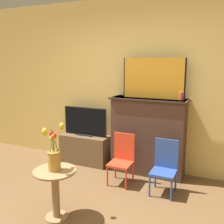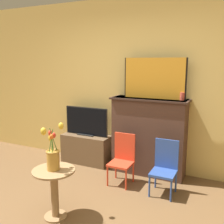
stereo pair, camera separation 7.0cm
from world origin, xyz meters
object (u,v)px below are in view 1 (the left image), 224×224
object	(u,v)px
tv_monitor	(85,122)
vase_tulips	(54,155)
chair_red	(122,157)
painting	(153,78)
chair_blue	(165,165)

from	to	relation	value
tv_monitor	vase_tulips	world-z (taller)	vase_tulips
chair_red	vase_tulips	world-z (taller)	vase_tulips
tv_monitor	vase_tulips	bearing A→B (deg)	-71.57
painting	vase_tulips	distance (m)	1.86
chair_red	vase_tulips	size ratio (longest dim) A/B	1.41
painting	chair_red	world-z (taller)	painting
chair_blue	vase_tulips	size ratio (longest dim) A/B	1.41
chair_red	painting	bearing A→B (deg)	57.48
tv_monitor	chair_blue	distance (m)	1.59
chair_blue	vase_tulips	distance (m)	1.50
chair_blue	chair_red	bearing A→B (deg)	176.34
painting	chair_red	distance (m)	1.23
chair_red	vase_tulips	distance (m)	1.23
painting	vase_tulips	bearing A→B (deg)	-111.71
chair_red	chair_blue	xyz separation A→B (m)	(0.62, -0.04, 0.00)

